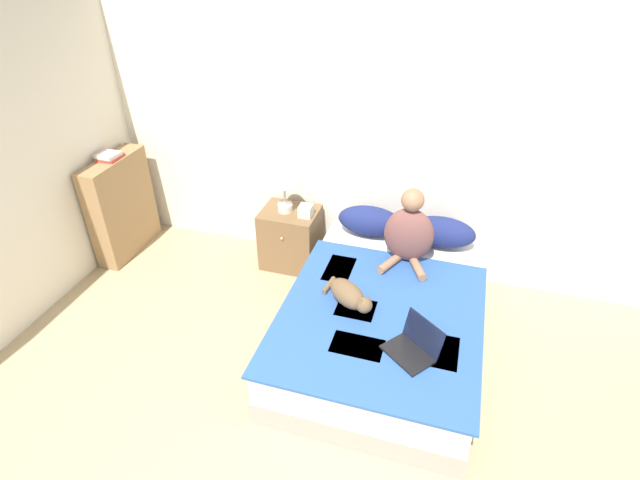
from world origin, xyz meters
TOP-DOWN VIEW (x-y plane):
  - wall_back at (0.00, 3.03)m, footprint 6.19×0.05m
  - wall_side at (-2.62, 1.50)m, footprint 0.05×4.01m
  - bed at (0.32, 1.91)m, footprint 1.48×2.10m
  - pillow_near at (-0.00, 2.80)m, footprint 0.59×0.29m
  - pillow_far at (0.64, 2.80)m, footprint 0.59×0.29m
  - person_sitting at (0.39, 2.48)m, footprint 0.41×0.41m
  - cat_tabby at (0.07, 1.76)m, footprint 0.44×0.42m
  - laptop_open at (0.60, 1.41)m, footprint 0.42×0.41m
  - nightstand at (-0.76, 2.74)m, footprint 0.53×0.45m
  - table_lamp at (-0.80, 2.74)m, footprint 0.25×0.25m
  - tissue_box at (-0.59, 2.71)m, footprint 0.12×0.12m
  - bookshelf at (-2.45, 2.49)m, footprint 0.22×0.78m
  - book_stack_top at (-2.45, 2.49)m, footprint 0.20×0.22m

SIDE VIEW (x-z plane):
  - bed at x=0.32m, z-range 0.00..0.46m
  - nightstand at x=-0.76m, z-range 0.00..0.59m
  - bookshelf at x=-2.45m, z-range 0.00..1.01m
  - laptop_open at x=0.60m, z-range 0.39..0.63m
  - cat_tabby at x=0.07m, z-range 0.46..0.65m
  - pillow_near at x=0.00m, z-range 0.46..0.73m
  - pillow_far at x=0.64m, z-range 0.46..0.73m
  - tissue_box at x=-0.59m, z-range 0.58..0.72m
  - person_sitting at x=0.39m, z-range 0.40..1.07m
  - table_lamp at x=-0.80m, z-range 0.69..1.14m
  - book_stack_top at x=-2.45m, z-range 1.01..1.07m
  - wall_side at x=-2.62m, z-range 0.00..2.55m
  - wall_back at x=0.00m, z-range 0.00..2.55m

